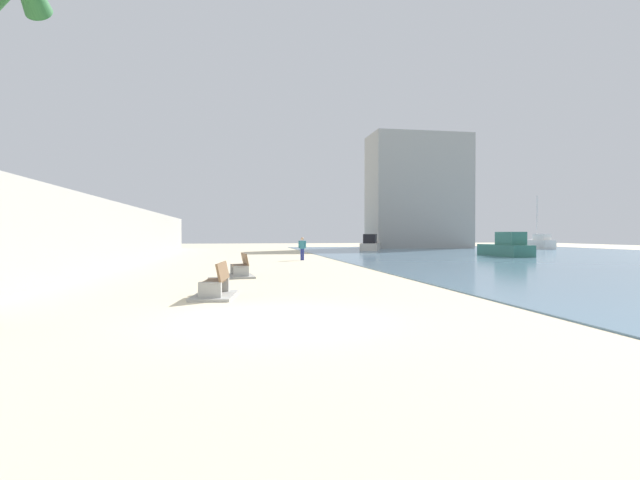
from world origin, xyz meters
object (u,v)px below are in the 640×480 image
Objects in this scene: bench_far at (240,271)px; boat_distant at (506,247)px; boat_outer at (371,244)px; person_walking at (302,247)px; bench_near at (216,289)px; boat_mid_bay at (539,243)px.

boat_distant reaches higher than bench_far.
boat_distant is at bearing -67.90° from boat_outer.
boat_distant reaches higher than person_walking.
boat_outer is (9.93, 17.90, -0.23)m from person_walking.
boat_outer is (-6.36, 15.67, -0.07)m from boat_distant.
bench_near is 18.70m from person_walking.
boat_mid_bay is 19.88m from boat_outer.
bench_near is at bearing -112.53° from boat_outer.
bench_far is 0.27× the size of boat_outer.
bench_far is 45.02m from boat_mid_bay.
bench_far is at bearing -109.87° from person_walking.
person_walking is 20.47m from boat_outer.
person_walking reaches higher than bench_far.
bench_near is 49.88m from boat_mid_bay.
person_walking is 0.30× the size of boat_distant.
person_walking is 0.19× the size of boat_outer.
person_walking is (4.24, 11.72, 0.65)m from bench_far.
bench_far is 0.36× the size of boat_mid_bay.
boat_mid_bay is (29.80, 17.73, -0.16)m from person_walking.
boat_outer reaches higher than bench_far.
bench_far is 0.42× the size of boat_distant.
person_walking is at bearing -149.25° from boat_mid_bay.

